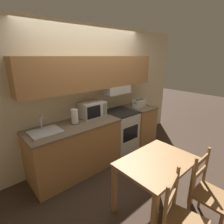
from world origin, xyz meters
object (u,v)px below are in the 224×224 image
object	(u,v)px
toaster	(139,103)
chair_right_of_table	(208,193)
dining_table	(156,168)
stove_range	(120,131)
paper_towel_roll	(75,117)
sink_basin	(45,132)
microwave	(92,109)
chair_left_of_table	(182,222)

from	to	relation	value
toaster	chair_right_of_table	distance (m)	2.26
dining_table	stove_range	bearing A→B (deg)	62.58
stove_range	paper_towel_roll	world-z (taller)	paper_towel_roll
toaster	dining_table	xyz separation A→B (m)	(-1.29, -1.40, -0.36)
toaster	sink_basin	xyz separation A→B (m)	(-2.13, 0.03, -0.07)
stove_range	sink_basin	xyz separation A→B (m)	(-1.59, -0.02, 0.46)
microwave	chair_right_of_table	xyz separation A→B (m)	(0.17, -2.11, -0.60)
stove_range	chair_left_of_table	bearing A→B (deg)	-118.20
toaster	paper_towel_roll	distance (m)	1.60
paper_towel_roll	chair_left_of_table	distance (m)	2.08
sink_basin	dining_table	size ratio (longest dim) A/B	0.47
microwave	paper_towel_roll	world-z (taller)	microwave
sink_basin	paper_towel_roll	size ratio (longest dim) A/B	1.80
microwave	stove_range	bearing A→B (deg)	-10.56
microwave	dining_table	distance (m)	1.62
chair_left_of_table	chair_right_of_table	bearing A→B (deg)	-15.74
toaster	chair_right_of_table	size ratio (longest dim) A/B	0.30
chair_left_of_table	sink_basin	bearing A→B (deg)	91.12
microwave	sink_basin	xyz separation A→B (m)	(-0.96, -0.13, -0.13)
microwave	chair_left_of_table	bearing A→B (deg)	-101.66
microwave	dining_table	bearing A→B (deg)	-94.40
stove_range	chair_left_of_table	distance (m)	2.24
chair_left_of_table	paper_towel_roll	bearing A→B (deg)	75.98
microwave	chair_right_of_table	bearing A→B (deg)	-85.49
chair_left_of_table	dining_table	bearing A→B (deg)	45.68
microwave	chair_left_of_table	distance (m)	2.22
microwave	sink_basin	world-z (taller)	microwave
dining_table	chair_left_of_table	bearing A→B (deg)	-120.26
stove_range	paper_towel_roll	xyz separation A→B (m)	(-1.06, 0.02, 0.57)
dining_table	chair_left_of_table	world-z (taller)	chair_left_of_table
dining_table	chair_left_of_table	xyz separation A→B (m)	(-0.31, -0.53, -0.18)
stove_range	paper_towel_roll	bearing A→B (deg)	178.90
sink_basin	chair_left_of_table	distance (m)	2.08
chair_left_of_table	chair_right_of_table	distance (m)	0.60
sink_basin	chair_right_of_table	world-z (taller)	sink_basin
toaster	sink_basin	size ratio (longest dim) A/B	0.61
stove_range	paper_towel_roll	size ratio (longest dim) A/B	3.53
paper_towel_roll	chair_left_of_table	xyz separation A→B (m)	(0.00, -2.00, -0.58)
microwave	chair_right_of_table	world-z (taller)	microwave
stove_range	microwave	size ratio (longest dim) A/B	1.92
sink_basin	paper_towel_roll	bearing A→B (deg)	4.12
chair_left_of_table	chair_right_of_table	world-z (taller)	same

